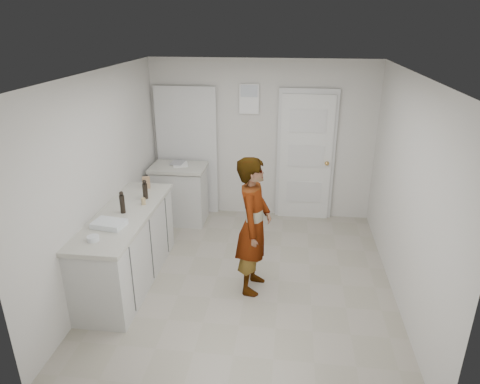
# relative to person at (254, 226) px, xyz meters

# --- Properties ---
(ground) EXTENTS (4.00, 4.00, 0.00)m
(ground) POSITION_rel_person_xyz_m (-0.08, 0.16, -0.83)
(ground) COLOR gray
(ground) RESTS_ON ground
(room_shell) EXTENTS (4.00, 4.00, 4.00)m
(room_shell) POSITION_rel_person_xyz_m (-0.26, 2.11, 0.20)
(room_shell) COLOR beige
(room_shell) RESTS_ON ground
(main_counter) EXTENTS (0.64, 1.96, 0.93)m
(main_counter) POSITION_rel_person_xyz_m (-1.53, -0.04, -0.40)
(main_counter) COLOR beige
(main_counter) RESTS_ON ground
(side_counter) EXTENTS (0.84, 0.61, 0.93)m
(side_counter) POSITION_rel_person_xyz_m (-1.33, 1.71, -0.40)
(side_counter) COLOR beige
(side_counter) RESTS_ON ground
(person) EXTENTS (0.47, 0.65, 1.65)m
(person) POSITION_rel_person_xyz_m (0.00, 0.00, 0.00)
(person) COLOR silver
(person) RESTS_ON ground
(cake_mix_box) EXTENTS (0.11, 0.06, 0.16)m
(cake_mix_box) POSITION_rel_person_xyz_m (-1.51, 0.75, 0.18)
(cake_mix_box) COLOR #94674A
(cake_mix_box) RESTS_ON main_counter
(spice_jar) EXTENTS (0.05, 0.05, 0.08)m
(spice_jar) POSITION_rel_person_xyz_m (-1.37, 0.22, 0.14)
(spice_jar) COLOR tan
(spice_jar) RESTS_ON main_counter
(oil_cruet_a) EXTENTS (0.06, 0.06, 0.25)m
(oil_cruet_a) POSITION_rel_person_xyz_m (-1.41, 0.41, 0.22)
(oil_cruet_a) COLOR black
(oil_cruet_a) RESTS_ON main_counter
(oil_cruet_b) EXTENTS (0.06, 0.06, 0.27)m
(oil_cruet_b) POSITION_rel_person_xyz_m (-1.53, -0.04, 0.23)
(oil_cruet_b) COLOR black
(oil_cruet_b) RESTS_ON main_counter
(baking_dish) EXTENTS (0.37, 0.28, 0.06)m
(baking_dish) POSITION_rel_person_xyz_m (-1.55, -0.40, 0.13)
(baking_dish) COLOR silver
(baking_dish) RESTS_ON main_counter
(egg_bowl) EXTENTS (0.12, 0.12, 0.05)m
(egg_bowl) POSITION_rel_person_xyz_m (-1.58, -0.73, 0.12)
(egg_bowl) COLOR silver
(egg_bowl) RESTS_ON main_counter
(papers) EXTENTS (0.30, 0.34, 0.01)m
(papers) POSITION_rel_person_xyz_m (-1.31, 1.78, 0.10)
(papers) COLOR white
(papers) RESTS_ON side_counter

